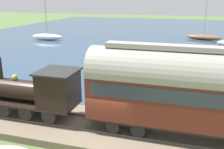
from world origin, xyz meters
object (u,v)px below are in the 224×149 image
rowboat_near_shore (147,92)px  rowboat_mid_harbor (201,102)px  passenger_coach (192,89)px  sailboat_white (47,37)px  sailboat_brown (204,37)px  steam_locomotive (39,90)px

rowboat_near_shore → rowboat_mid_harbor: (-0.76, -4.07, -0.08)m
passenger_coach → sailboat_white: sailboat_white is taller
rowboat_near_shore → sailboat_brown: bearing=-9.3°
passenger_coach → sailboat_brown: sailboat_brown is taller
passenger_coach → sailboat_white: size_ratio=1.18×
passenger_coach → rowboat_near_shore: (6.82, 3.21, -2.93)m
steam_locomotive → rowboat_near_shore: size_ratio=2.45×
passenger_coach → sailboat_brown: 37.50m
passenger_coach → rowboat_mid_harbor: size_ratio=4.26×
steam_locomotive → rowboat_mid_harbor: steam_locomotive is taller
sailboat_white → rowboat_near_shore: bearing=-138.6°
sailboat_brown → rowboat_near_shore: bearing=-176.2°
sailboat_white → steam_locomotive: bearing=-153.8°
sailboat_white → rowboat_near_shore: 30.94m
passenger_coach → sailboat_white: 38.22m
steam_locomotive → rowboat_mid_harbor: size_ratio=2.39×
sailboat_white → rowboat_near_shore: sailboat_white is taller
steam_locomotive → rowboat_near_shore: steam_locomotive is taller
steam_locomotive → passenger_coach: bearing=-90.0°
rowboat_near_shore → passenger_coach: bearing=-154.3°
passenger_coach → rowboat_mid_harbor: 6.82m
sailboat_white → rowboat_mid_harbor: 34.42m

